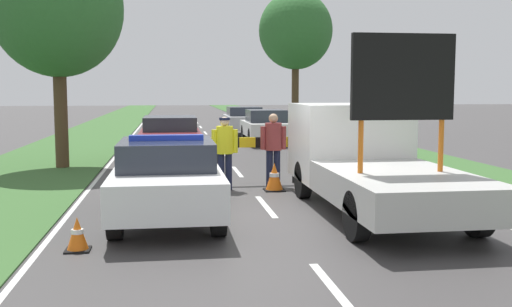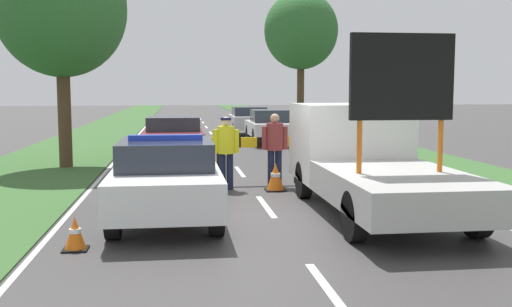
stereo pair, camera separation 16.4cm
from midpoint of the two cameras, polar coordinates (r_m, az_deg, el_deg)
ground_plane at (r=11.72m, az=1.80°, el=-5.66°), size 160.00×160.00×0.00m
lane_markings at (r=25.14m, az=-3.16°, el=0.66°), size 7.87×60.29×0.01m
grass_verge_left at (r=31.69m, az=-14.91°, el=1.61°), size 4.03×120.00×0.03m
grass_verge_right at (r=32.38m, az=6.64°, el=1.87°), size 4.03×120.00×0.03m
police_car at (r=11.14m, az=-8.11°, el=-2.29°), size 1.90×4.64×1.58m
work_truck at (r=12.30m, az=10.81°, el=-0.29°), size 2.28×6.15×3.33m
road_barrier at (r=15.17m, az=0.40°, el=0.74°), size 2.48×0.08×1.19m
police_officer at (r=14.28m, az=-2.55°, el=0.68°), size 0.63×0.40×1.75m
pedestrian_civilian at (r=14.82m, az=2.12°, el=0.94°), size 0.65×0.41×1.80m
traffic_cone_near_police at (r=15.00m, az=8.25°, el=-1.96°), size 0.44×0.44×0.61m
traffic_cone_centre_front at (r=15.23m, az=-8.23°, el=-1.71°), size 0.49×0.49×0.68m
traffic_cone_near_truck at (r=9.37m, az=-16.37°, el=-7.33°), size 0.37×0.37×0.51m
traffic_cone_behind_barrier at (r=14.20m, az=2.20°, el=-2.25°), size 0.48×0.48×0.66m
traffic_cone_lane_edge at (r=15.52m, az=5.37°, el=-1.71°), size 0.42×0.42×0.58m
queued_car_wagon_maroon at (r=20.03m, az=-7.63°, el=1.48°), size 1.92×4.67×1.51m
queued_car_van_white at (r=26.34m, az=1.53°, el=2.63°), size 1.82×3.93×1.51m
queued_car_sedan_silver at (r=31.37m, az=-0.54°, el=3.20°), size 1.89×4.10×1.49m
roadside_tree_near_left at (r=34.43m, az=4.45°, el=11.55°), size 4.15×4.15×7.87m
roadside_tree_near_right at (r=19.28m, az=-17.85°, el=12.93°), size 3.90×3.90×6.85m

